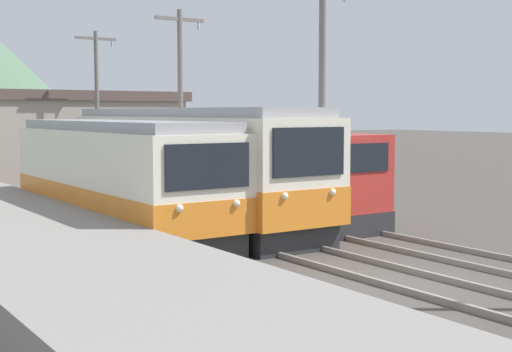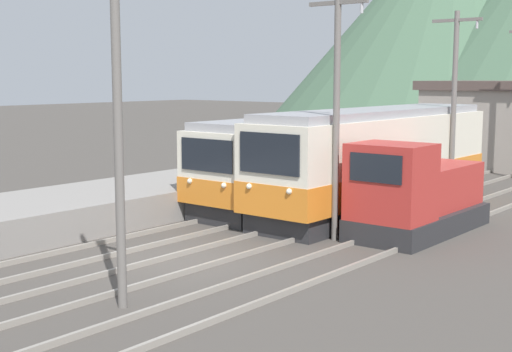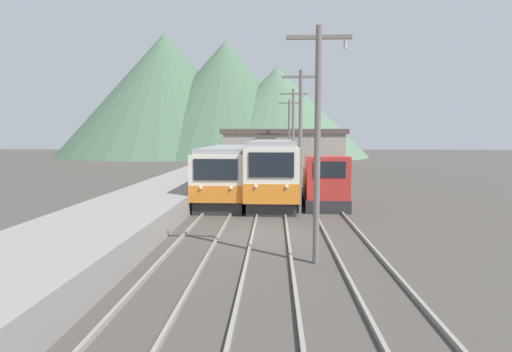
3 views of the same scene
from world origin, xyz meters
The scene contains 14 objects.
ground_plane centered at (0.00, 0.00, 0.00)m, with size 200.00×200.00×0.00m, color #47423D.
platform_left centered at (-6.25, 0.00, 0.52)m, with size 4.50×54.00×1.05m, color gray.
track_left centered at (-2.60, 0.00, 0.07)m, with size 1.54×60.00×0.14m.
track_center centered at (0.20, 0.00, 0.07)m, with size 1.54×60.00×0.14m.
track_right centered at (3.20, 0.00, 0.07)m, with size 1.54×60.00×0.14m.
commuter_train_left centered at (-2.60, 8.90, 1.60)m, with size 2.84×10.56×3.42m.
commuter_train_center centered at (0.20, 9.90, 1.76)m, with size 2.84×13.05×3.79m.
shunting_locomotive centered at (3.20, 7.10, 1.21)m, with size 2.40×5.74×3.00m.
catenary_mast_near centered at (1.71, -3.56, 4.05)m, with size 2.00×0.20×7.45m.
catenary_mast_mid centered at (1.71, 4.78, 4.05)m, with size 2.00×0.20×7.45m.
catenary_mast_far centered at (1.71, 13.12, 4.05)m, with size 2.00×0.20×7.45m.
catenary_mast_distant centered at (1.71, 21.47, 4.05)m, with size 2.00×0.20×7.45m.
station_building centered at (1.26, 26.00, 2.39)m, with size 12.60×6.30×4.74m.
mountain_backdrop centered at (-13.19, 65.76, 11.39)m, with size 62.39×43.63×25.09m.
Camera 3 is at (0.36, -16.17, 4.12)m, focal length 28.00 mm.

